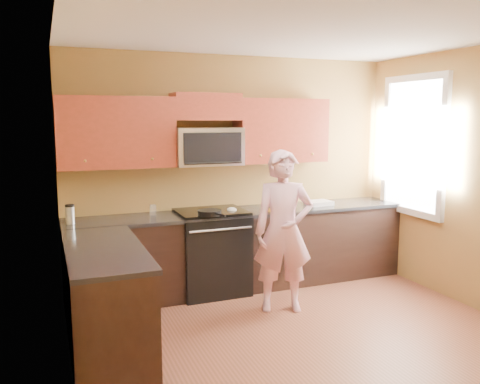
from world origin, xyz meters
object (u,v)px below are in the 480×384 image
frying_pan (210,215)px  butter_tub (271,211)px  microwave (207,165)px  stove (212,251)px  travel_mug (71,224)px  woman (283,231)px

frying_pan → butter_tub: 0.78m
frying_pan → butter_tub: bearing=-9.9°
microwave → butter_tub: size_ratio=6.36×
stove → butter_tub: 0.82m
frying_pan → stove: bearing=51.2°
travel_mug → microwave: bearing=5.5°
frying_pan → travel_mug: (-1.40, 0.24, -0.03)m
microwave → frying_pan: bearing=-105.0°
butter_tub → frying_pan: bearing=-172.9°
stove → frying_pan: frying_pan is taller
woman → butter_tub: woman is taller
travel_mug → stove: bearing=0.7°
frying_pan → travel_mug: size_ratio=2.25×
microwave → butter_tub: (0.67, -0.28, -0.53)m
butter_tub → microwave: bearing=157.1°
microwave → travel_mug: (-1.50, -0.14, -0.53)m
frying_pan → travel_mug: 1.42m
stove → frying_pan: size_ratio=2.14×
woman → frying_pan: 0.82m
woman → stove: bearing=142.9°
microwave → frying_pan: (-0.10, -0.38, -0.50)m
stove → travel_mug: 1.56m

